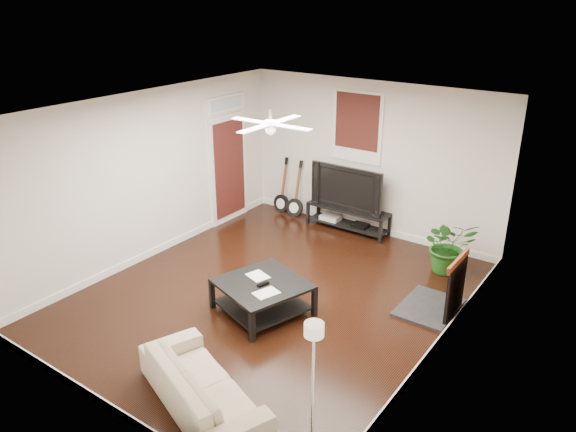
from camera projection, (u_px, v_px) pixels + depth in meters
name	position (u px, v px, depth m)	size (l,w,h in m)	color
room	(271.00, 208.00, 7.76)	(5.01, 6.01, 2.81)	black
brick_accent	(471.00, 226.00, 7.19)	(0.02, 2.20, 2.80)	brown
fireplace	(442.00, 283.00, 7.70)	(0.80, 1.10, 0.92)	black
window_back	(357.00, 127.00, 9.96)	(1.00, 0.06, 1.30)	#38140F
door_left	(228.00, 159.00, 10.57)	(0.08, 1.00, 2.50)	white
tv_stand	(348.00, 219.00, 10.47)	(1.61, 0.43, 0.45)	black
tv	(350.00, 187.00, 10.24)	(1.44, 0.19, 0.83)	black
coffee_table	(263.00, 297.00, 7.80)	(1.10, 1.10, 0.46)	black
sofa	(202.00, 386.00, 5.99)	(1.88, 0.74, 0.55)	#BAAB8B
floor_lamp	(313.00, 393.00, 5.16)	(0.25, 0.25, 1.54)	white
potted_plant	(449.00, 245.00, 8.84)	(0.82, 0.71, 0.91)	#1D5618
guitar_left	(281.00, 186.00, 11.13)	(0.36, 0.25, 1.16)	black
guitar_right	(295.00, 190.00, 10.92)	(0.36, 0.25, 1.16)	black
ceiling_fan	(270.00, 124.00, 7.31)	(1.24, 1.24, 0.32)	white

